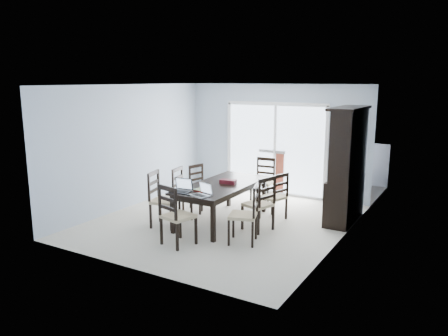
{
  "coord_description": "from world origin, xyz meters",
  "views": [
    {
      "loc": [
        4.11,
        -6.94,
        2.7
      ],
      "look_at": [
        0.05,
        0.0,
        1.06
      ],
      "focal_mm": 35.0,
      "sensor_mm": 36.0,
      "label": 1
    }
  ],
  "objects_px": {
    "chair_left_near": "(160,193)",
    "hot_tub": "(265,163)",
    "chair_right_far": "(277,192)",
    "laptop_silver": "(200,193)",
    "dining_table": "(222,188)",
    "chair_end_near": "(173,209)",
    "chair_left_far": "(199,182)",
    "chair_left_mid": "(183,187)",
    "chair_right_mid": "(262,198)",
    "chair_end_far": "(264,175)",
    "china_hutch": "(347,167)",
    "game_box": "(228,182)",
    "laptop_dark": "(180,189)",
    "chair_right_near": "(249,208)",
    "cell_phone": "(188,195)"
  },
  "relations": [
    {
      "from": "chair_right_near",
      "to": "chair_right_mid",
      "type": "distance_m",
      "value": 0.65
    },
    {
      "from": "china_hutch",
      "to": "laptop_silver",
      "type": "xyz_separation_m",
      "value": [
        -1.89,
        -2.2,
        -0.27
      ]
    },
    {
      "from": "chair_left_far",
      "to": "chair_end_near",
      "type": "relative_size",
      "value": 0.89
    },
    {
      "from": "chair_end_near",
      "to": "laptop_dark",
      "type": "distance_m",
      "value": 0.65
    },
    {
      "from": "china_hutch",
      "to": "chair_end_near",
      "type": "xyz_separation_m",
      "value": [
        -2.06,
        -2.73,
        -0.44
      ]
    },
    {
      "from": "dining_table",
      "to": "cell_phone",
      "type": "distance_m",
      "value": 1.01
    },
    {
      "from": "chair_end_far",
      "to": "laptop_silver",
      "type": "xyz_separation_m",
      "value": [
        0.02,
        -2.61,
        0.19
      ]
    },
    {
      "from": "laptop_silver",
      "to": "game_box",
      "type": "relative_size",
      "value": 1.2
    },
    {
      "from": "chair_right_far",
      "to": "laptop_silver",
      "type": "relative_size",
      "value": 2.96
    },
    {
      "from": "chair_left_mid",
      "to": "chair_right_far",
      "type": "bearing_deg",
      "value": 103.27
    },
    {
      "from": "laptop_silver",
      "to": "chair_left_far",
      "type": "bearing_deg",
      "value": 140.84
    },
    {
      "from": "chair_left_near",
      "to": "cell_phone",
      "type": "distance_m",
      "value": 0.84
    },
    {
      "from": "chair_left_near",
      "to": "chair_right_far",
      "type": "distance_m",
      "value": 2.24
    },
    {
      "from": "game_box",
      "to": "hot_tub",
      "type": "height_order",
      "value": "hot_tub"
    },
    {
      "from": "chair_left_near",
      "to": "hot_tub",
      "type": "bearing_deg",
      "value": 163.25
    },
    {
      "from": "chair_left_near",
      "to": "hot_tub",
      "type": "xyz_separation_m",
      "value": [
        0.19,
        4.18,
        -0.11
      ]
    },
    {
      "from": "dining_table",
      "to": "chair_left_near",
      "type": "xyz_separation_m",
      "value": [
        -0.88,
        -0.78,
        -0.04
      ]
    },
    {
      "from": "chair_left_far",
      "to": "game_box",
      "type": "bearing_deg",
      "value": 77.2
    },
    {
      "from": "chair_end_near",
      "to": "chair_end_far",
      "type": "relative_size",
      "value": 1.04
    },
    {
      "from": "dining_table",
      "to": "hot_tub",
      "type": "xyz_separation_m",
      "value": [
        -0.69,
        3.39,
        -0.15
      ]
    },
    {
      "from": "chair_right_near",
      "to": "cell_phone",
      "type": "distance_m",
      "value": 1.08
    },
    {
      "from": "chair_end_far",
      "to": "hot_tub",
      "type": "height_order",
      "value": "chair_end_far"
    },
    {
      "from": "chair_left_mid",
      "to": "chair_end_near",
      "type": "bearing_deg",
      "value": 22.11
    },
    {
      "from": "chair_right_far",
      "to": "chair_end_near",
      "type": "distance_m",
      "value": 2.29
    },
    {
      "from": "china_hutch",
      "to": "hot_tub",
      "type": "xyz_separation_m",
      "value": [
        -2.71,
        2.14,
        -0.54
      ]
    },
    {
      "from": "china_hutch",
      "to": "chair_right_mid",
      "type": "height_order",
      "value": "china_hutch"
    },
    {
      "from": "chair_right_far",
      "to": "chair_end_near",
      "type": "height_order",
      "value": "chair_end_near"
    },
    {
      "from": "chair_right_far",
      "to": "laptop_dark",
      "type": "height_order",
      "value": "chair_right_far"
    },
    {
      "from": "chair_left_far",
      "to": "chair_right_far",
      "type": "height_order",
      "value": "chair_right_far"
    },
    {
      "from": "chair_right_far",
      "to": "chair_end_near",
      "type": "bearing_deg",
      "value": 174.68
    },
    {
      "from": "chair_left_near",
      "to": "chair_end_far",
      "type": "relative_size",
      "value": 1.04
    },
    {
      "from": "china_hutch",
      "to": "chair_left_near",
      "type": "height_order",
      "value": "china_hutch"
    },
    {
      "from": "laptop_silver",
      "to": "chair_right_near",
      "type": "bearing_deg",
      "value": 31.49
    },
    {
      "from": "chair_left_mid",
      "to": "chair_right_mid",
      "type": "bearing_deg",
      "value": 80.86
    },
    {
      "from": "chair_left_far",
      "to": "laptop_silver",
      "type": "height_order",
      "value": "chair_left_far"
    },
    {
      "from": "china_hutch",
      "to": "chair_right_near",
      "type": "bearing_deg",
      "value": -118.26
    },
    {
      "from": "chair_end_near",
      "to": "laptop_silver",
      "type": "distance_m",
      "value": 0.58
    },
    {
      "from": "chair_right_far",
      "to": "game_box",
      "type": "relative_size",
      "value": 3.56
    },
    {
      "from": "chair_end_near",
      "to": "hot_tub",
      "type": "bearing_deg",
      "value": 111.14
    },
    {
      "from": "chair_left_near",
      "to": "hot_tub",
      "type": "distance_m",
      "value": 4.18
    },
    {
      "from": "dining_table",
      "to": "hot_tub",
      "type": "relative_size",
      "value": 1.03
    },
    {
      "from": "china_hutch",
      "to": "cell_phone",
      "type": "relative_size",
      "value": 18.58
    },
    {
      "from": "chair_left_near",
      "to": "chair_right_far",
      "type": "relative_size",
      "value": 1.1
    },
    {
      "from": "chair_right_far",
      "to": "chair_end_near",
      "type": "relative_size",
      "value": 0.91
    },
    {
      "from": "dining_table",
      "to": "chair_end_far",
      "type": "relative_size",
      "value": 1.91
    },
    {
      "from": "china_hutch",
      "to": "chair_left_mid",
      "type": "height_order",
      "value": "china_hutch"
    },
    {
      "from": "chair_right_near",
      "to": "chair_right_mid",
      "type": "bearing_deg",
      "value": -12.68
    },
    {
      "from": "chair_left_near",
      "to": "chair_end_far",
      "type": "xyz_separation_m",
      "value": [
        0.99,
        2.44,
        -0.02
      ]
    },
    {
      "from": "dining_table",
      "to": "laptop_dark",
      "type": "bearing_deg",
      "value": -108.86
    },
    {
      "from": "chair_left_near",
      "to": "game_box",
      "type": "height_order",
      "value": "chair_left_near"
    }
  ]
}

